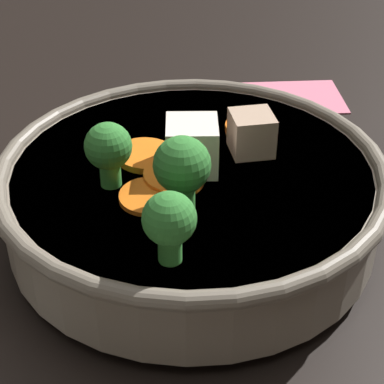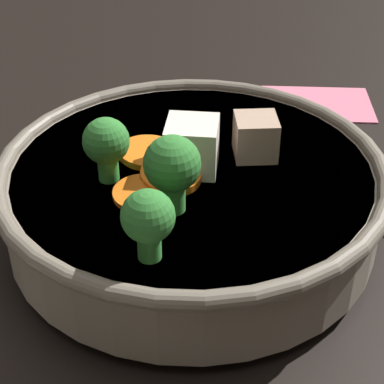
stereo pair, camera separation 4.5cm
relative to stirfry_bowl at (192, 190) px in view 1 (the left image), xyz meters
The scene contains 3 objects.
ground_plane 0.04m from the stirfry_bowl, 125.29° to the right, with size 3.00×3.00×0.00m, color black.
stirfry_bowl is the anchor object (origin of this frame).
napkin 0.26m from the stirfry_bowl, 134.62° to the right, with size 0.13×0.11×0.00m.
Camera 1 is at (0.13, 0.35, 0.30)m, focal length 60.00 mm.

